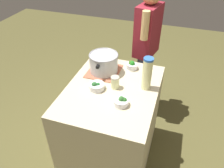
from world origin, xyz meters
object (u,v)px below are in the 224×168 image
(mason_jar, at_px, (115,82))
(person_cook, at_px, (146,49))
(lemonade_pitcher, at_px, (147,73))
(broccoli_bowl_center, at_px, (97,86))
(cooking_pot, at_px, (104,62))
(broccoli_bowl_back, at_px, (132,65))
(broccoli_bowl_front, at_px, (122,102))

(mason_jar, height_order, person_cook, person_cook)
(lemonade_pitcher, distance_m, broccoli_bowl_center, 0.45)
(cooking_pot, xyz_separation_m, lemonade_pitcher, (-0.13, -0.44, 0.05))
(broccoli_bowl_back, relative_size, person_cook, 0.07)
(lemonade_pitcher, xyz_separation_m, person_cook, (0.78, 0.15, -0.18))
(broccoli_bowl_center, bearing_deg, broccoli_bowl_back, -26.70)
(broccoli_bowl_back, bearing_deg, broccoli_bowl_center, 153.30)
(mason_jar, bearing_deg, broccoli_bowl_center, 115.72)
(person_cook, bearing_deg, broccoli_bowl_center, 164.63)
(broccoli_bowl_center, bearing_deg, broccoli_bowl_front, -116.27)
(broccoli_bowl_center, xyz_separation_m, broccoli_bowl_back, (0.42, -0.21, 0.01))
(cooking_pot, height_order, mason_jar, cooking_pot)
(cooking_pot, relative_size, broccoli_bowl_front, 2.96)
(broccoli_bowl_center, height_order, broccoli_bowl_back, broccoli_bowl_back)
(broccoli_bowl_center, height_order, person_cook, person_cook)
(lemonade_pitcher, distance_m, person_cook, 0.81)
(cooking_pot, xyz_separation_m, person_cook, (0.65, -0.29, -0.14))
(mason_jar, distance_m, broccoli_bowl_center, 0.16)
(lemonade_pitcher, xyz_separation_m, broccoli_bowl_back, (0.27, 0.19, -0.11))
(broccoli_bowl_front, bearing_deg, person_cook, 0.52)
(person_cook, bearing_deg, broccoli_bowl_back, 174.95)
(cooking_pot, bearing_deg, lemonade_pitcher, -106.46)
(broccoli_bowl_back, bearing_deg, lemonade_pitcher, -143.93)
(person_cook, bearing_deg, broccoli_bowl_front, -179.48)
(cooking_pot, distance_m, broccoli_bowl_back, 0.29)
(broccoli_bowl_front, relative_size, broccoli_bowl_center, 0.86)
(broccoli_bowl_front, distance_m, person_cook, 1.06)
(mason_jar, distance_m, broccoli_bowl_back, 0.35)
(lemonade_pitcher, bearing_deg, cooking_pot, 73.54)
(mason_jar, height_order, broccoli_bowl_back, mason_jar)
(cooking_pot, xyz_separation_m, broccoli_bowl_front, (-0.41, -0.30, -0.07))
(lemonade_pitcher, height_order, broccoli_bowl_center, lemonade_pitcher)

